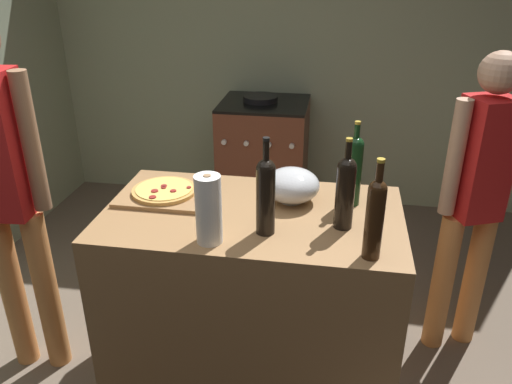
{
  "coord_description": "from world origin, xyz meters",
  "views": [
    {
      "loc": [
        0.45,
        -1.33,
        1.95
      ],
      "look_at": [
        0.11,
        0.73,
        0.97
      ],
      "focal_mm": 36.01,
      "sensor_mm": 36.0,
      "label": 1
    }
  ],
  "objects_px": {
    "mixing_bowl": "(292,185)",
    "stove": "(264,160)",
    "person_in_stripes": "(5,183)",
    "person_in_red": "(476,194)",
    "pizza": "(164,190)",
    "wine_bottle_amber": "(266,193)",
    "wine_bottle_green": "(345,190)",
    "wine_bottle_clear": "(354,168)",
    "wine_bottle_dark": "(375,215)",
    "paper_towel_roll": "(209,210)"
  },
  "relations": [
    {
      "from": "wine_bottle_clear",
      "to": "person_in_stripes",
      "type": "relative_size",
      "value": 0.22
    },
    {
      "from": "wine_bottle_dark",
      "to": "stove",
      "type": "bearing_deg",
      "value": 109.38
    },
    {
      "from": "wine_bottle_clear",
      "to": "person_in_stripes",
      "type": "bearing_deg",
      "value": -170.52
    },
    {
      "from": "paper_towel_roll",
      "to": "stove",
      "type": "distance_m",
      "value": 2.08
    },
    {
      "from": "pizza",
      "to": "paper_towel_roll",
      "type": "height_order",
      "value": "paper_towel_roll"
    },
    {
      "from": "wine_bottle_amber",
      "to": "person_in_stripes",
      "type": "height_order",
      "value": "person_in_stripes"
    },
    {
      "from": "wine_bottle_green",
      "to": "wine_bottle_clear",
      "type": "relative_size",
      "value": 1.0
    },
    {
      "from": "wine_bottle_clear",
      "to": "wine_bottle_amber",
      "type": "xyz_separation_m",
      "value": [
        -0.34,
        -0.32,
        0.0
      ]
    },
    {
      "from": "mixing_bowl",
      "to": "wine_bottle_green",
      "type": "distance_m",
      "value": 0.32
    },
    {
      "from": "wine_bottle_dark",
      "to": "wine_bottle_clear",
      "type": "bearing_deg",
      "value": 99.27
    },
    {
      "from": "stove",
      "to": "person_in_red",
      "type": "distance_m",
      "value": 1.85
    },
    {
      "from": "mixing_bowl",
      "to": "wine_bottle_clear",
      "type": "distance_m",
      "value": 0.28
    },
    {
      "from": "mixing_bowl",
      "to": "person_in_red",
      "type": "bearing_deg",
      "value": 17.45
    },
    {
      "from": "pizza",
      "to": "wine_bottle_dark",
      "type": "xyz_separation_m",
      "value": [
        0.92,
        -0.37,
        0.14
      ]
    },
    {
      "from": "wine_bottle_dark",
      "to": "wine_bottle_amber",
      "type": "distance_m",
      "value": 0.43
    },
    {
      "from": "wine_bottle_dark",
      "to": "person_in_red",
      "type": "distance_m",
      "value": 0.89
    },
    {
      "from": "wine_bottle_green",
      "to": "person_in_red",
      "type": "distance_m",
      "value": 0.81
    },
    {
      "from": "pizza",
      "to": "person_in_stripes",
      "type": "xyz_separation_m",
      "value": [
        -0.67,
        -0.19,
        0.07
      ]
    },
    {
      "from": "wine_bottle_dark",
      "to": "wine_bottle_amber",
      "type": "bearing_deg",
      "value": 164.07
    },
    {
      "from": "mixing_bowl",
      "to": "wine_bottle_dark",
      "type": "xyz_separation_m",
      "value": [
        0.34,
        -0.42,
        0.1
      ]
    },
    {
      "from": "pizza",
      "to": "mixing_bowl",
      "type": "distance_m",
      "value": 0.59
    },
    {
      "from": "wine_bottle_clear",
      "to": "person_in_red",
      "type": "distance_m",
      "value": 0.68
    },
    {
      "from": "stove",
      "to": "person_in_stripes",
      "type": "distance_m",
      "value": 2.1
    },
    {
      "from": "wine_bottle_amber",
      "to": "person_in_stripes",
      "type": "distance_m",
      "value": 1.18
    },
    {
      "from": "mixing_bowl",
      "to": "paper_towel_roll",
      "type": "relative_size",
      "value": 0.89
    },
    {
      "from": "pizza",
      "to": "person_in_red",
      "type": "bearing_deg",
      "value": 12.49
    },
    {
      "from": "wine_bottle_clear",
      "to": "person_in_red",
      "type": "height_order",
      "value": "person_in_red"
    },
    {
      "from": "wine_bottle_dark",
      "to": "wine_bottle_amber",
      "type": "height_order",
      "value": "wine_bottle_amber"
    },
    {
      "from": "wine_bottle_green",
      "to": "person_in_stripes",
      "type": "height_order",
      "value": "person_in_stripes"
    },
    {
      "from": "person_in_stripes",
      "to": "mixing_bowl",
      "type": "bearing_deg",
      "value": 10.65
    },
    {
      "from": "wine_bottle_amber",
      "to": "stove",
      "type": "distance_m",
      "value": 2.01
    },
    {
      "from": "stove",
      "to": "person_in_stripes",
      "type": "height_order",
      "value": "person_in_stripes"
    },
    {
      "from": "stove",
      "to": "pizza",
      "type": "bearing_deg",
      "value": -97.62
    },
    {
      "from": "mixing_bowl",
      "to": "wine_bottle_amber",
      "type": "xyz_separation_m",
      "value": [
        -0.07,
        -0.3,
        0.1
      ]
    },
    {
      "from": "wine_bottle_dark",
      "to": "person_in_stripes",
      "type": "distance_m",
      "value": 1.6
    },
    {
      "from": "mixing_bowl",
      "to": "stove",
      "type": "bearing_deg",
      "value": 103.0
    },
    {
      "from": "wine_bottle_green",
      "to": "person_in_red",
      "type": "xyz_separation_m",
      "value": [
        0.63,
        0.48,
        -0.19
      ]
    },
    {
      "from": "stove",
      "to": "person_in_red",
      "type": "bearing_deg",
      "value": -46.93
    },
    {
      "from": "mixing_bowl",
      "to": "wine_bottle_clear",
      "type": "height_order",
      "value": "wine_bottle_clear"
    },
    {
      "from": "person_in_stripes",
      "to": "person_in_red",
      "type": "height_order",
      "value": "person_in_stripes"
    },
    {
      "from": "pizza",
      "to": "wine_bottle_amber",
      "type": "xyz_separation_m",
      "value": [
        0.51,
        -0.25,
        0.14
      ]
    },
    {
      "from": "wine_bottle_dark",
      "to": "pizza",
      "type": "bearing_deg",
      "value": 158.13
    },
    {
      "from": "mixing_bowl",
      "to": "person_in_stripes",
      "type": "distance_m",
      "value": 1.27
    },
    {
      "from": "stove",
      "to": "wine_bottle_dark",
      "type": "bearing_deg",
      "value": -70.62
    },
    {
      "from": "paper_towel_roll",
      "to": "wine_bottle_dark",
      "type": "xyz_separation_m",
      "value": [
        0.62,
        -0.01,
        0.03
      ]
    },
    {
      "from": "wine_bottle_amber",
      "to": "person_in_red",
      "type": "distance_m",
      "value": 1.12
    },
    {
      "from": "pizza",
      "to": "wine_bottle_clear",
      "type": "relative_size",
      "value": 0.77
    },
    {
      "from": "pizza",
      "to": "stove",
      "type": "height_order",
      "value": "stove"
    },
    {
      "from": "wine_bottle_green",
      "to": "mixing_bowl",
      "type": "bearing_deg",
      "value": 138.71
    },
    {
      "from": "person_in_stripes",
      "to": "wine_bottle_dark",
      "type": "bearing_deg",
      "value": -6.63
    }
  ]
}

